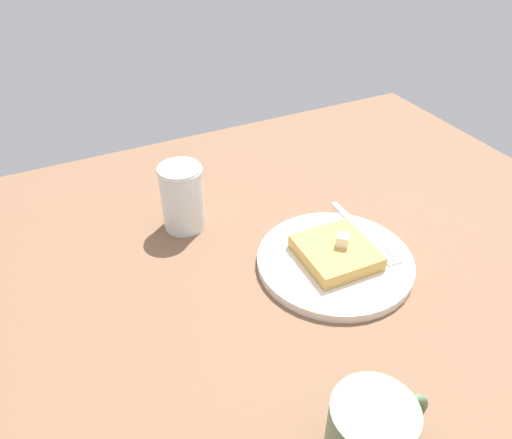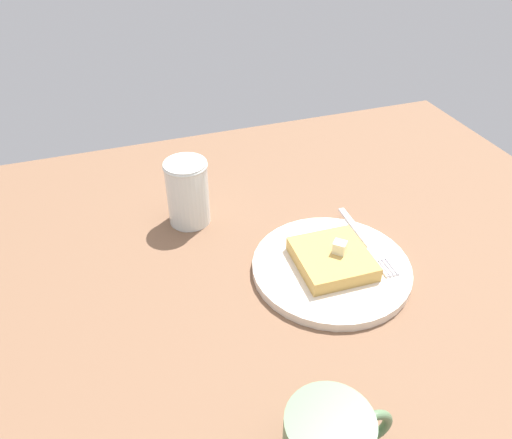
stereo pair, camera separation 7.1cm
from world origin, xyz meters
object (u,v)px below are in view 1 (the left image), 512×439
Objects in this scene: plate at (335,261)px; coffee_mug at (371,433)px; fork at (366,235)px; syrup_jar at (183,200)px.

plate is 27.43cm from coffee_mug.
fork is 1.55× the size of syrup_jar.
plate is at bearing 63.04° from coffee_mug.
syrup_jar reaches higher than coffee_mug.
fork is 1.52× the size of coffee_mug.
fork is at bearing 54.05° from coffee_mug.
fork is at bearing -35.29° from syrup_jar.
coffee_mug is at bearing -116.96° from plate.
fork is 32.66cm from coffee_mug.
syrup_jar is at bearing 144.71° from fork.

